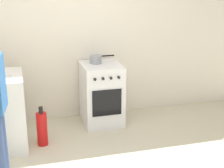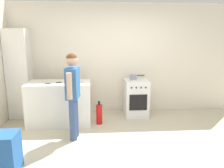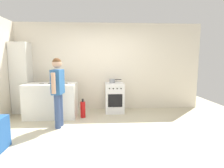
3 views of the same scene
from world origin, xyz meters
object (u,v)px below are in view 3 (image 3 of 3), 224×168
pot (112,81)px  knife_paring (67,83)px  fire_extinguisher (83,109)px  knife_utility (60,84)px  person (58,87)px  larder_cabinet (22,78)px  knife_bread (55,83)px  knife_chef (38,84)px  oven_left (114,97)px

pot → knife_paring: bearing=-159.3°
knife_paring → fire_extinguisher: knife_paring is taller
knife_utility → knife_paring: bearing=53.7°
fire_extinguisher → person: bearing=-125.7°
larder_cabinet → pot: bearing=-0.8°
pot → knife_bread: 1.61m
knife_chef → knife_bread: bearing=22.4°
knife_utility → person: (0.08, -0.54, 0.01)m
knife_bread → person: bearing=-70.2°
knife_paring → pot: bearing=20.7°
knife_chef → larder_cabinet: 0.93m
knife_bread → knife_paring: bearing=-3.9°
larder_cabinet → knife_chef: bearing=-43.5°
knife_chef → knife_utility: (0.56, -0.05, 0.00)m
knife_paring → knife_chef: bearing=-169.1°
person → fire_extinguisher: bearing=54.3°
person → fire_extinguisher: size_ratio=3.11×
oven_left → knife_bread: (-1.60, -0.38, 0.48)m
oven_left → fire_extinguisher: oven_left is taller
knife_bread → oven_left: bearing=13.2°
knife_bread → fire_extinguisher: 1.01m
pot → fire_extinguisher: size_ratio=0.69×
oven_left → knife_chef: knife_chef is taller
knife_chef → knife_paring: same height
knife_bread → knife_chef: size_ratio=1.03×
oven_left → fire_extinguisher: (-0.87, -0.48, -0.21)m
oven_left → knife_utility: size_ratio=3.51×
person → knife_paring: bearing=86.0°
oven_left → knife_chef: bearing=-165.0°
person → knife_chef: bearing=137.6°
knife_utility → fire_extinguisher: (0.55, 0.10, -0.69)m
knife_bread → knife_chef: 0.41m
knife_bread → knife_utility: 0.28m
pot → person: size_ratio=0.22×
knife_chef → knife_utility: 0.57m
knife_bread → knife_paring: (0.32, -0.02, 0.00)m
oven_left → knife_paring: 1.43m
knife_paring → larder_cabinet: larder_cabinet is taller
larder_cabinet → knife_utility: bearing=-29.0°
pot → larder_cabinet: (-2.59, 0.04, 0.09)m
oven_left → larder_cabinet: 2.71m
oven_left → pot: pot is taller
knife_bread → knife_chef: (-0.38, -0.16, 0.00)m
pot → knife_chef: (-1.92, -0.60, -0.00)m
knife_chef → knife_paring: size_ratio=1.52×
fire_extinguisher → knife_chef: bearing=-177.2°
oven_left → person: bearing=-139.9°
oven_left → knife_paring: (-1.28, -0.40, 0.48)m
knife_utility → oven_left: bearing=22.3°
fire_extinguisher → knife_paring: bearing=169.0°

